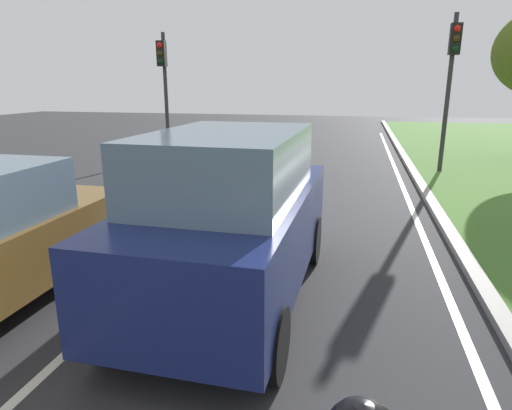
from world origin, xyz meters
TOP-DOWN VIEW (x-y plane):
  - ground_plane at (0.00, 14.00)m, footprint 60.00×60.00m
  - lane_line_center at (-0.70, 14.00)m, footprint 0.12×32.00m
  - lane_line_right_edge at (3.60, 14.00)m, footprint 0.12×32.00m
  - curb_right at (4.10, 14.00)m, footprint 0.24×48.00m
  - car_suv_ahead at (0.73, 8.18)m, footprint 2.05×4.54m
  - traffic_light_near_right at (4.95, 18.06)m, footprint 0.32×0.50m
  - traffic_light_overhead_left at (-4.93, 18.95)m, footprint 0.32×0.50m

SIDE VIEW (x-z plane):
  - ground_plane at x=0.00m, z-range 0.00..0.00m
  - lane_line_center at x=-0.70m, z-range 0.00..0.01m
  - lane_line_right_edge at x=3.60m, z-range 0.00..0.01m
  - curb_right at x=4.10m, z-range 0.00..0.12m
  - car_suv_ahead at x=0.73m, z-range 0.03..2.31m
  - traffic_light_overhead_left at x=-4.93m, z-range 0.79..5.44m
  - traffic_light_near_right at x=4.95m, z-range 0.82..5.71m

